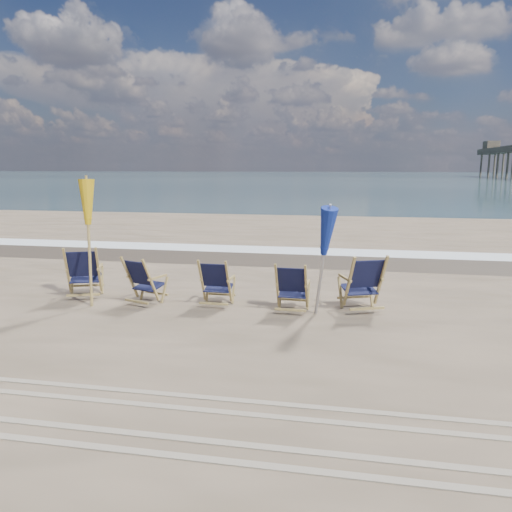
{
  "coord_description": "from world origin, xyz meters",
  "views": [
    {
      "loc": [
        1.84,
        -7.42,
        2.66
      ],
      "look_at": [
        0.0,
        2.2,
        0.9
      ],
      "focal_mm": 35.0,
      "sensor_mm": 36.0,
      "label": 1
    }
  ],
  "objects_px": {
    "beach_chair_1": "(151,282)",
    "beach_chair_2": "(228,284)",
    "beach_chair_4": "(381,283)",
    "beach_chair_3": "(306,289)",
    "umbrella_yellow": "(87,209)",
    "umbrella_blue": "(323,233)",
    "beach_chair_0": "(99,272)"
  },
  "relations": [
    {
      "from": "beach_chair_1",
      "to": "beach_chair_4",
      "type": "height_order",
      "value": "beach_chair_4"
    },
    {
      "from": "beach_chair_3",
      "to": "beach_chair_4",
      "type": "distance_m",
      "value": 1.41
    },
    {
      "from": "beach_chair_0",
      "to": "umbrella_blue",
      "type": "distance_m",
      "value": 4.66
    },
    {
      "from": "beach_chair_1",
      "to": "beach_chair_0",
      "type": "bearing_deg",
      "value": 0.67
    },
    {
      "from": "umbrella_yellow",
      "to": "umbrella_blue",
      "type": "bearing_deg",
      "value": 0.7
    },
    {
      "from": "beach_chair_4",
      "to": "beach_chair_2",
      "type": "bearing_deg",
      "value": -15.67
    },
    {
      "from": "umbrella_yellow",
      "to": "beach_chair_2",
      "type": "bearing_deg",
      "value": 6.97
    },
    {
      "from": "beach_chair_1",
      "to": "beach_chair_4",
      "type": "bearing_deg",
      "value": -154.23
    },
    {
      "from": "beach_chair_0",
      "to": "beach_chair_4",
      "type": "distance_m",
      "value": 5.6
    },
    {
      "from": "beach_chair_2",
      "to": "umbrella_blue",
      "type": "bearing_deg",
      "value": 172.28
    },
    {
      "from": "beach_chair_3",
      "to": "umbrella_blue",
      "type": "height_order",
      "value": "umbrella_blue"
    },
    {
      "from": "beach_chair_4",
      "to": "umbrella_yellow",
      "type": "bearing_deg",
      "value": -15.0
    },
    {
      "from": "beach_chair_4",
      "to": "umbrella_yellow",
      "type": "height_order",
      "value": "umbrella_yellow"
    },
    {
      "from": "beach_chair_0",
      "to": "beach_chair_3",
      "type": "relative_size",
      "value": 1.14
    },
    {
      "from": "beach_chair_4",
      "to": "umbrella_blue",
      "type": "distance_m",
      "value": 1.53
    },
    {
      "from": "beach_chair_0",
      "to": "umbrella_yellow",
      "type": "xyz_separation_m",
      "value": [
        0.12,
        -0.53,
        1.32
      ]
    },
    {
      "from": "beach_chair_2",
      "to": "beach_chair_4",
      "type": "xyz_separation_m",
      "value": [
        2.83,
        0.28,
        0.08
      ]
    },
    {
      "from": "beach_chair_1",
      "to": "beach_chair_2",
      "type": "height_order",
      "value": "beach_chair_1"
    },
    {
      "from": "beach_chair_2",
      "to": "beach_chair_3",
      "type": "bearing_deg",
      "value": 175.15
    },
    {
      "from": "beach_chair_0",
      "to": "beach_chair_2",
      "type": "bearing_deg",
      "value": 155.46
    },
    {
      "from": "beach_chair_1",
      "to": "umbrella_yellow",
      "type": "distance_m",
      "value": 1.82
    },
    {
      "from": "beach_chair_1",
      "to": "beach_chair_4",
      "type": "distance_m",
      "value": 4.32
    },
    {
      "from": "beach_chair_1",
      "to": "beach_chair_4",
      "type": "xyz_separation_m",
      "value": [
        4.29,
        0.5,
        0.07
      ]
    },
    {
      "from": "beach_chair_3",
      "to": "umbrella_yellow",
      "type": "xyz_separation_m",
      "value": [
        -4.14,
        -0.17,
        1.39
      ]
    },
    {
      "from": "beach_chair_1",
      "to": "beach_chair_2",
      "type": "xyz_separation_m",
      "value": [
        1.47,
        0.23,
        -0.01
      ]
    },
    {
      "from": "beach_chair_3",
      "to": "beach_chair_4",
      "type": "relative_size",
      "value": 0.87
    },
    {
      "from": "beach_chair_4",
      "to": "umbrella_blue",
      "type": "xyz_separation_m",
      "value": [
        -1.06,
        -0.55,
        0.96
      ]
    },
    {
      "from": "beach_chair_4",
      "to": "umbrella_blue",
      "type": "bearing_deg",
      "value": 6.01
    },
    {
      "from": "beach_chair_3",
      "to": "beach_chair_2",
      "type": "bearing_deg",
      "value": -3.99
    },
    {
      "from": "beach_chair_2",
      "to": "beach_chair_3",
      "type": "height_order",
      "value": "beach_chair_3"
    },
    {
      "from": "beach_chair_4",
      "to": "beach_chair_3",
      "type": "bearing_deg",
      "value": -3.54
    },
    {
      "from": "umbrella_yellow",
      "to": "umbrella_blue",
      "type": "distance_m",
      "value": 4.43
    }
  ]
}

